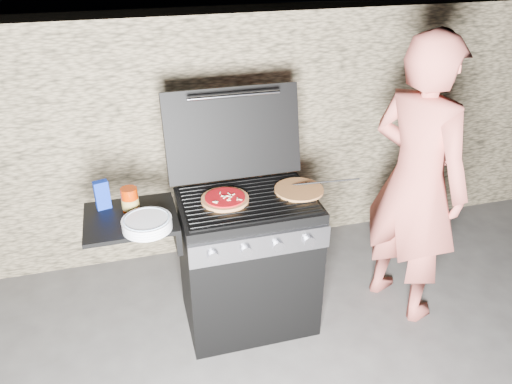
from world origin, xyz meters
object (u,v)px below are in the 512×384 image
object	(u,v)px
pizza_topped	(225,198)
sauce_jar	(130,200)
gas_grill	(209,269)
person	(416,182)

from	to	relation	value
pizza_topped	sauce_jar	distance (m)	0.53
gas_grill	person	bearing A→B (deg)	-4.48
pizza_topped	person	size ratio (longest dim) A/B	0.15
pizza_topped	person	world-z (taller)	person
pizza_topped	sauce_jar	xyz separation A→B (m)	(-0.53, 0.04, 0.05)
gas_grill	person	size ratio (longest dim) A/B	0.72
gas_grill	sauce_jar	size ratio (longest dim) A/B	9.36
gas_grill	pizza_topped	world-z (taller)	pizza_topped
sauce_jar	person	world-z (taller)	person
pizza_topped	gas_grill	bearing A→B (deg)	-173.16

